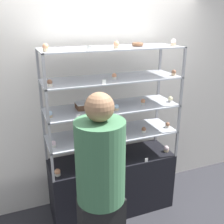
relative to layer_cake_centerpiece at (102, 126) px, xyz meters
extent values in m
plane|color=#2D2D33|center=(0.09, -0.08, -1.09)|extent=(20.00, 20.00, 0.00)
cube|color=silver|center=(0.09, 0.31, 0.21)|extent=(8.00, 0.05, 2.60)
cube|color=black|center=(0.09, -0.08, -0.73)|extent=(1.45, 0.49, 0.71)
cube|color=#99999E|center=(-0.62, 0.15, -0.22)|extent=(0.02, 0.02, 0.31)
cube|color=#99999E|center=(0.80, 0.15, -0.22)|extent=(0.02, 0.02, 0.31)
cube|color=#99999E|center=(-0.62, -0.31, -0.22)|extent=(0.02, 0.02, 0.31)
cube|color=#99999E|center=(0.80, -0.31, -0.22)|extent=(0.02, 0.02, 0.31)
cube|color=#B7BCC6|center=(0.09, -0.08, -0.07)|extent=(1.45, 0.49, 0.01)
cube|color=#99999E|center=(-0.62, 0.15, 0.09)|extent=(0.02, 0.02, 0.31)
cube|color=#99999E|center=(0.80, 0.15, 0.09)|extent=(0.02, 0.02, 0.31)
cube|color=#99999E|center=(-0.62, -0.31, 0.09)|extent=(0.02, 0.02, 0.31)
cube|color=#99999E|center=(0.80, -0.31, 0.09)|extent=(0.02, 0.02, 0.31)
cube|color=#B7BCC6|center=(0.09, -0.08, 0.24)|extent=(1.45, 0.49, 0.01)
cube|color=#99999E|center=(-0.62, 0.15, 0.41)|extent=(0.02, 0.02, 0.31)
cube|color=#99999E|center=(0.80, 0.15, 0.41)|extent=(0.02, 0.02, 0.31)
cube|color=#99999E|center=(-0.62, -0.31, 0.41)|extent=(0.02, 0.02, 0.31)
cube|color=#99999E|center=(0.80, -0.31, 0.41)|extent=(0.02, 0.02, 0.31)
cube|color=#B7BCC6|center=(0.09, -0.08, 0.56)|extent=(1.45, 0.49, 0.01)
cube|color=#99999E|center=(-0.62, 0.15, 0.72)|extent=(0.02, 0.02, 0.31)
cube|color=#99999E|center=(0.80, 0.15, 0.72)|extent=(0.02, 0.02, 0.31)
cube|color=#99999E|center=(-0.62, -0.31, 0.72)|extent=(0.02, 0.02, 0.31)
cube|color=#99999E|center=(0.80, -0.31, 0.72)|extent=(0.02, 0.02, 0.31)
cube|color=#B7BCC6|center=(0.09, -0.08, 0.87)|extent=(1.45, 0.49, 0.01)
cylinder|color=#C66660|center=(0.00, 0.00, -0.01)|extent=(0.20, 0.20, 0.10)
cylinder|color=#8C5B42|center=(0.00, 0.00, 0.05)|extent=(0.21, 0.21, 0.02)
cube|color=brown|center=(-0.19, -0.03, 0.28)|extent=(0.19, 0.16, 0.06)
cube|color=white|center=(-0.19, -0.03, 0.31)|extent=(0.20, 0.16, 0.01)
cylinder|color=beige|center=(-0.57, -0.21, -0.36)|extent=(0.06, 0.06, 0.03)
sphere|color=#E5996B|center=(-0.57, -0.21, -0.33)|extent=(0.06, 0.06, 0.06)
cylinder|color=#CCB28C|center=(0.08, -0.19, -0.36)|extent=(0.06, 0.06, 0.03)
sphere|color=#F4EAB2|center=(0.08, -0.19, -0.33)|extent=(0.06, 0.06, 0.06)
cylinder|color=#CCB28C|center=(0.76, -0.18, -0.36)|extent=(0.06, 0.06, 0.03)
sphere|color=silver|center=(0.76, -0.18, -0.33)|extent=(0.06, 0.06, 0.06)
cube|color=white|center=(0.42, -0.31, -0.35)|extent=(0.04, 0.00, 0.04)
cylinder|color=white|center=(-0.58, -0.18, -0.05)|extent=(0.05, 0.05, 0.02)
sphere|color=silver|center=(-0.58, -0.18, -0.02)|extent=(0.05, 0.05, 0.05)
cylinder|color=beige|center=(-0.25, -0.17, -0.05)|extent=(0.05, 0.05, 0.02)
sphere|color=#8C5B42|center=(-0.25, -0.17, -0.02)|extent=(0.05, 0.05, 0.05)
cylinder|color=white|center=(0.43, -0.19, -0.05)|extent=(0.05, 0.05, 0.02)
sphere|color=#8C5B42|center=(0.43, -0.19, -0.02)|extent=(0.05, 0.05, 0.05)
cylinder|color=beige|center=(0.76, -0.17, -0.05)|extent=(0.05, 0.05, 0.02)
sphere|color=#8C5B42|center=(0.76, -0.17, -0.02)|extent=(0.05, 0.05, 0.05)
cube|color=white|center=(0.15, -0.31, -0.04)|extent=(0.04, 0.00, 0.04)
cylinder|color=#CCB28C|center=(-0.59, -0.16, 0.26)|extent=(0.05, 0.05, 0.02)
sphere|color=silver|center=(-0.59, -0.16, 0.29)|extent=(0.05, 0.05, 0.05)
cylinder|color=#CCB28C|center=(0.09, -0.21, 0.26)|extent=(0.05, 0.05, 0.02)
sphere|color=silver|center=(0.09, -0.21, 0.29)|extent=(0.05, 0.05, 0.05)
cylinder|color=white|center=(0.44, -0.13, 0.26)|extent=(0.05, 0.05, 0.02)
sphere|color=#E5996B|center=(0.44, -0.13, 0.29)|extent=(0.05, 0.05, 0.05)
cylinder|color=white|center=(0.77, -0.16, 0.26)|extent=(0.05, 0.05, 0.02)
sphere|color=#F4EAB2|center=(0.77, -0.16, 0.29)|extent=(0.05, 0.05, 0.05)
cube|color=white|center=(-0.34, -0.31, 0.27)|extent=(0.04, 0.00, 0.04)
cylinder|color=beige|center=(-0.57, -0.20, 0.58)|extent=(0.05, 0.05, 0.03)
sphere|color=#8C5B42|center=(-0.57, -0.20, 0.60)|extent=(0.05, 0.05, 0.05)
cylinder|color=white|center=(0.09, -0.14, 0.58)|extent=(0.05, 0.05, 0.03)
sphere|color=#E5996B|center=(0.09, -0.14, 0.60)|extent=(0.05, 0.05, 0.05)
cylinder|color=#CCB28C|center=(0.76, -0.20, 0.58)|extent=(0.05, 0.05, 0.03)
sphere|color=#8C5B42|center=(0.76, -0.20, 0.60)|extent=(0.05, 0.05, 0.05)
cube|color=white|center=(-0.08, -0.31, 0.59)|extent=(0.04, 0.00, 0.04)
cylinder|color=#CCB28C|center=(-0.58, -0.20, 0.89)|extent=(0.05, 0.05, 0.03)
sphere|color=#E5996B|center=(-0.58, -0.20, 0.92)|extent=(0.05, 0.05, 0.05)
cylinder|color=#CCB28C|center=(0.09, -0.19, 0.89)|extent=(0.05, 0.05, 0.03)
sphere|color=#E5996B|center=(0.09, -0.19, 0.92)|extent=(0.05, 0.05, 0.05)
cylinder|color=#CCB28C|center=(0.76, -0.15, 0.89)|extent=(0.05, 0.05, 0.03)
sphere|color=silver|center=(0.76, -0.15, 0.92)|extent=(0.05, 0.05, 0.05)
cube|color=white|center=(-0.22, -0.31, 0.90)|extent=(0.04, 0.00, 0.04)
torus|color=brown|center=(0.37, -0.08, 0.90)|extent=(0.12, 0.12, 0.04)
cylinder|color=#3F724C|center=(-0.30, -0.83, 0.06)|extent=(0.40, 0.40, 0.70)
sphere|color=#936B4C|center=(-0.30, -0.83, 0.53)|extent=(0.23, 0.23, 0.23)
camera|label=1|loc=(-0.89, -2.58, 1.15)|focal=42.00mm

